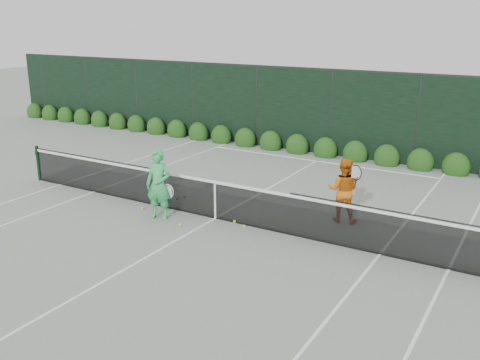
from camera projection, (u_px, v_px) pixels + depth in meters
The scene contains 8 objects.
ground at pixel (215, 219), 13.19m from camera, with size 80.00×80.00×0.00m, color gray.
tennis_net at pixel (214, 198), 13.05m from camera, with size 12.90×0.10×1.07m.
player_woman at pixel (159, 185), 12.96m from camera, with size 0.72×0.56×1.74m.
player_man at pixel (343, 190), 12.82m from camera, with size 0.93×0.72×1.57m.
court_lines at pixel (215, 218), 13.19m from camera, with size 11.03×23.83×0.01m.
windscreen_fence at pixel (139, 189), 10.52m from camera, with size 32.00×21.07×3.06m.
hedge_row at pixel (325, 150), 19.00m from camera, with size 31.66×0.65×0.94m.
tennis_balls at pixel (195, 212), 13.54m from camera, with size 2.97×1.83×0.07m.
Camera 1 is at (6.82, -10.30, 4.76)m, focal length 40.00 mm.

